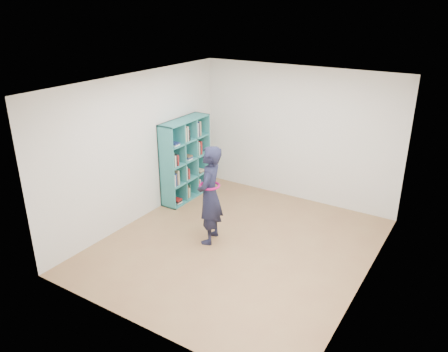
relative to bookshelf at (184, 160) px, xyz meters
The scene contains 9 objects.
floor 2.27m from the bookshelf, 30.28° to the right, with size 4.50×4.50×0.00m, color #8F6141.
ceiling 2.80m from the bookshelf, 30.28° to the right, with size 4.50×4.50×0.00m, color white.
wall_left 1.20m from the bookshelf, 98.43° to the right, with size 0.02×4.50×2.60m, color silver.
wall_right 4.02m from the bookshelf, 15.64° to the right, with size 0.02×4.50×2.60m, color silver.
wall_back 2.24m from the bookshelf, 32.55° to the left, with size 4.00×0.02×2.60m, color silver.
wall_front 3.84m from the bookshelf, 61.03° to the right, with size 4.00×0.02×2.60m, color silver.
bookshelf is the anchor object (origin of this frame).
person 1.80m from the bookshelf, 40.26° to the right, with size 0.54×0.68×1.63m.
smartphone 1.67m from the bookshelf, 43.05° to the right, with size 0.04×0.10×0.14m.
Camera 1 is at (3.08, -5.31, 3.69)m, focal length 35.00 mm.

